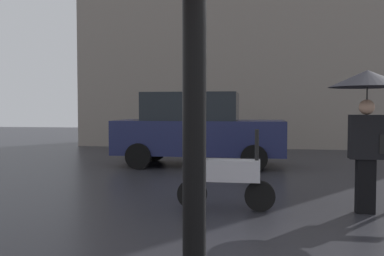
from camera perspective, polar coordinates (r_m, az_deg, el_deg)
pedestrian_with_umbrella at (r=6.65m, az=22.69°, el=3.68°), size 1.11×1.11×2.11m
parked_scooter at (r=6.43m, az=4.17°, el=-6.18°), size 1.49×0.32×1.23m
parked_car_left at (r=11.28m, az=0.73°, el=-0.11°), size 4.49×1.90×1.97m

